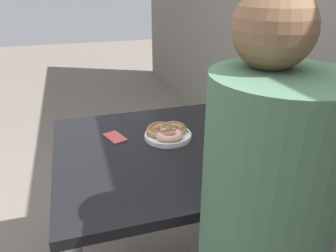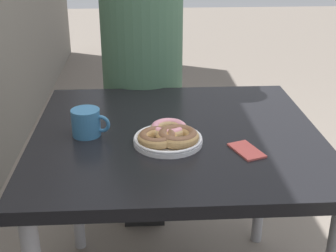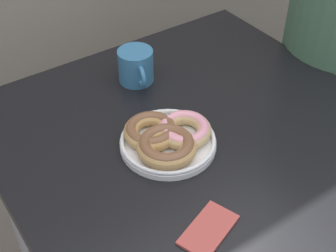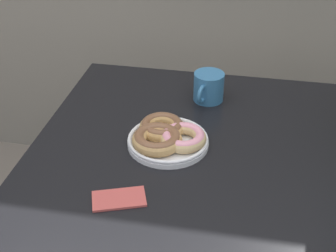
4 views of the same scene
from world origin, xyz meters
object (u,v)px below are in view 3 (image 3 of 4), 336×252
(dining_table, at_px, (206,165))
(donut_plate, at_px, (167,138))
(napkin, at_px, (208,230))
(coffee_mug, at_px, (136,66))

(dining_table, relative_size, donut_plate, 4.14)
(donut_plate, bearing_deg, napkin, -105.97)
(donut_plate, bearing_deg, dining_table, -19.72)
(dining_table, height_order, coffee_mug, coffee_mug)
(napkin, bearing_deg, coffee_mug, 73.50)
(donut_plate, xyz_separation_m, coffee_mug, (0.08, 0.26, 0.02))
(dining_table, xyz_separation_m, coffee_mug, (-0.01, 0.30, 0.13))
(dining_table, distance_m, coffee_mug, 0.32)
(donut_plate, relative_size, napkin, 1.67)
(napkin, bearing_deg, donut_plate, 74.03)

